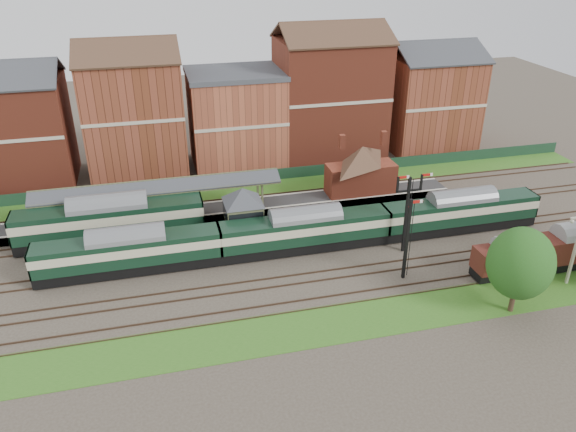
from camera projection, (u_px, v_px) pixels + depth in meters
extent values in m
plane|color=#473D33|center=(280.00, 253.00, 55.69)|extent=(160.00, 160.00, 0.00)
cube|color=#2D6619|center=(250.00, 189.00, 69.49)|extent=(90.00, 4.50, 0.06)
cube|color=#2D6619|center=(314.00, 327.00, 45.31)|extent=(90.00, 5.00, 0.06)
cube|color=#193823|center=(247.00, 177.00, 70.89)|extent=(90.00, 0.12, 1.50)
cube|color=#2D2D2D|center=(217.00, 212.00, 62.80)|extent=(55.00, 3.40, 1.00)
cube|color=#576749|center=(244.00, 231.00, 57.30)|extent=(3.40, 3.20, 2.40)
cube|color=#525535|center=(243.00, 212.00, 56.30)|extent=(3.60, 3.40, 2.00)
pyramid|color=#383A3F|center=(243.00, 195.00, 55.48)|extent=(5.40, 5.40, 1.60)
cube|color=brown|center=(319.00, 223.00, 59.08)|extent=(3.00, 2.40, 2.20)
cube|color=#4C3323|center=(321.00, 213.00, 57.86)|extent=(3.20, 1.34, 0.79)
cube|color=#4C3323|center=(318.00, 208.00, 58.98)|extent=(3.20, 1.34, 0.79)
cube|color=#973B26|center=(361.00, 179.00, 65.46)|extent=(8.00, 3.00, 3.50)
pyramid|color=#4C3323|center=(362.00, 156.00, 64.16)|extent=(8.10, 8.10, 2.20)
cube|color=#973B26|center=(341.00, 153.00, 63.39)|extent=(0.60, 0.60, 1.60)
cube|color=#973B26|center=(383.00, 150.00, 64.47)|extent=(0.60, 0.60, 1.60)
cube|color=#525535|center=(50.00, 216.00, 57.00)|extent=(0.22, 0.22, 3.40)
cube|color=#525535|center=(258.00, 185.00, 64.00)|extent=(0.22, 0.22, 3.40)
cube|color=#383A3F|center=(159.00, 187.00, 58.81)|extent=(26.00, 1.99, 0.90)
cube|color=#383A3F|center=(158.00, 180.00, 60.46)|extent=(26.00, 1.99, 0.90)
cube|color=#525535|center=(158.00, 180.00, 59.46)|extent=(26.00, 0.20, 0.20)
cube|color=black|center=(406.00, 215.00, 54.31)|extent=(0.25, 0.25, 8.00)
cube|color=black|center=(409.00, 191.00, 53.12)|extent=(2.60, 0.18, 0.18)
cube|color=#B2140F|center=(404.00, 177.00, 52.32)|extent=(1.10, 0.08, 0.25)
cube|color=#B2140F|center=(427.00, 175.00, 52.84)|extent=(1.10, 0.08, 0.25)
cube|color=black|center=(407.00, 240.00, 49.99)|extent=(0.25, 0.25, 8.00)
cube|color=#B2140F|center=(417.00, 202.00, 48.42)|extent=(1.10, 0.08, 0.25)
cube|color=beige|center=(575.00, 250.00, 49.36)|extent=(0.22, 0.22, 7.00)
cube|color=#973B26|center=(9.00, 134.00, 68.26)|extent=(14.00, 10.00, 13.00)
cube|color=brown|center=(135.00, 117.00, 71.06)|extent=(12.00, 10.00, 15.00)
cube|color=#AD5637|center=(236.00, 121.00, 74.55)|extent=(12.00, 10.00, 12.00)
cube|color=#973B26|center=(330.00, 100.00, 76.46)|extent=(14.00, 10.00, 16.00)
cube|color=brown|center=(429.00, 103.00, 80.39)|extent=(12.00, 10.00, 13.00)
cube|color=black|center=(130.00, 266.00, 52.27)|extent=(16.92, 2.37, 1.03)
cube|color=black|center=(128.00, 250.00, 51.48)|extent=(16.92, 2.63, 2.44)
cube|color=beige|center=(128.00, 247.00, 51.35)|extent=(16.94, 2.67, 0.85)
cube|color=slate|center=(126.00, 237.00, 50.86)|extent=(16.92, 2.63, 0.56)
cube|color=black|center=(305.00, 244.00, 55.93)|extent=(16.92, 2.37, 1.03)
cube|color=black|center=(305.00, 229.00, 55.14)|extent=(16.92, 2.63, 2.44)
cube|color=beige|center=(305.00, 226.00, 55.01)|extent=(16.94, 2.67, 0.85)
cube|color=slate|center=(305.00, 217.00, 54.52)|extent=(16.92, 2.63, 0.56)
cube|color=black|center=(458.00, 225.00, 59.60)|extent=(16.92, 2.37, 1.03)
cube|color=black|center=(460.00, 210.00, 58.80)|extent=(16.92, 2.63, 2.44)
cube|color=beige|center=(461.00, 208.00, 58.67)|extent=(16.94, 2.67, 0.85)
cube|color=slate|center=(462.00, 198.00, 58.19)|extent=(16.92, 2.63, 0.56)
cube|color=black|center=(112.00, 235.00, 57.48)|extent=(18.68, 2.62, 1.14)
cube|color=black|center=(110.00, 219.00, 56.60)|extent=(18.68, 2.91, 2.70)
cube|color=beige|center=(109.00, 216.00, 56.46)|extent=(18.70, 2.95, 0.93)
cube|color=slate|center=(108.00, 205.00, 55.92)|extent=(18.68, 2.91, 0.62)
cube|color=black|center=(500.00, 271.00, 51.72)|extent=(5.28, 1.95, 0.79)
cube|color=#4B1615|center=(503.00, 258.00, 51.06)|extent=(5.28, 2.29, 2.11)
cube|color=gray|center=(505.00, 247.00, 50.53)|extent=(5.28, 2.29, 0.39)
cube|color=black|center=(560.00, 262.00, 53.09)|extent=(5.91, 2.18, 0.89)
cube|color=#4B1615|center=(564.00, 247.00, 52.35)|extent=(5.91, 2.56, 2.36)
cube|color=gray|center=(567.00, 235.00, 51.76)|extent=(5.91, 2.56, 0.43)
cylinder|color=#382619|center=(514.00, 293.00, 46.44)|extent=(0.44, 0.44, 3.62)
ellipsoid|color=#264E16|center=(521.00, 263.00, 45.12)|extent=(5.32, 5.32, 6.12)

